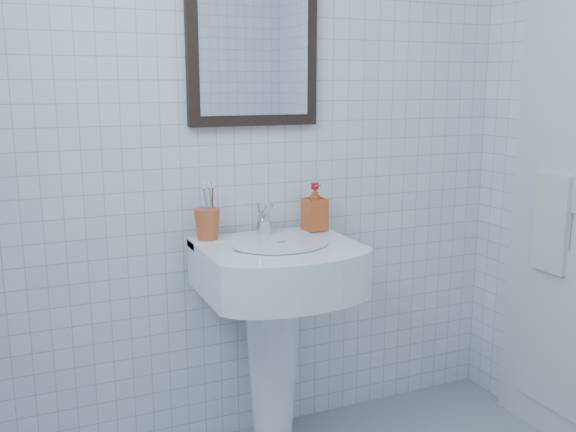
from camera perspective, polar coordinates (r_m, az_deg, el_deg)
name	(u,v)px	position (r m, az deg, el deg)	size (l,w,h in m)	color
wall_back	(251,123)	(2.43, -3.29, 8.27)	(2.20, 0.02, 2.50)	white
washbasin	(275,313)	(2.38, -1.18, -8.60)	(0.55, 0.40, 0.85)	white
faucet	(264,221)	(2.38, -2.14, -0.45)	(0.05, 0.12, 0.13)	silver
toothbrush_cup	(207,224)	(2.32, -7.19, -0.72)	(0.09, 0.09, 0.11)	#CD5427
soap_dispenser	(315,207)	(2.46, 2.40, 0.84)	(0.08, 0.08, 0.18)	#C24B13
wall_mirror	(253,40)	(2.42, -3.11, 15.37)	(0.50, 0.04, 0.62)	black
towel_ring	(559,176)	(2.64, 22.98, 3.26)	(0.18, 0.18, 0.01)	silver
hand_towel	(552,223)	(2.65, 22.38, -0.60)	(0.03, 0.16, 0.38)	silver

